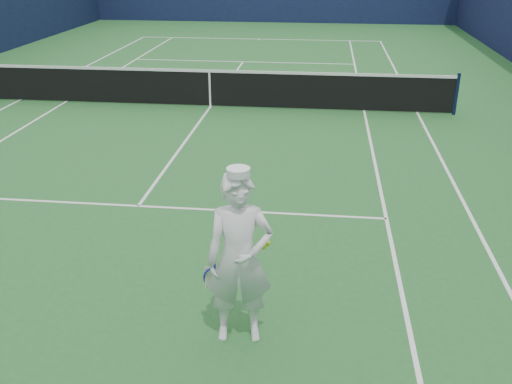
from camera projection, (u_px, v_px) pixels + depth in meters
The scene contains 5 objects.
ground at pixel (210, 107), 15.43m from camera, with size 80.00×80.00×0.00m, color #246029.
court_markings at pixel (210, 107), 15.43m from camera, with size 11.03×23.83×0.01m.
windscreen_fence at pixel (208, 31), 14.63m from camera, with size 20.12×36.12×4.00m.
tennis_net at pixel (210, 87), 15.21m from camera, with size 12.88×0.09×1.07m.
tennis_player at pixel (239, 259), 6.06m from camera, with size 0.85×0.58×2.03m.
Camera 1 is at (2.99, -14.81, 4.08)m, focal length 40.00 mm.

